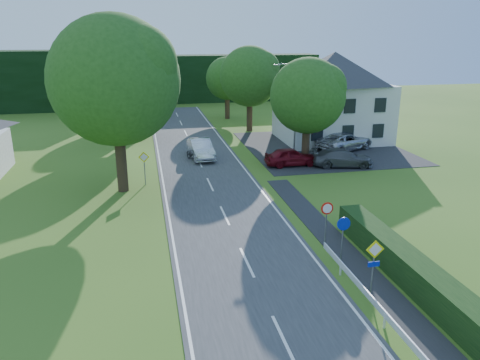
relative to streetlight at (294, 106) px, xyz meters
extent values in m
cube|color=#37383A|center=(-8.06, -10.00, -4.44)|extent=(7.00, 80.00, 0.04)
cube|color=#252528|center=(3.94, 3.00, -4.44)|extent=(14.00, 16.00, 0.04)
cube|color=white|center=(-11.31, -10.00, -4.42)|extent=(0.12, 80.00, 0.01)
cube|color=white|center=(-4.81, -10.00, -4.42)|extent=(0.12, 80.00, 0.01)
cube|color=black|center=(-0.06, 36.00, -0.96)|extent=(30.00, 5.00, 7.00)
cube|color=silver|center=(5.94, 6.00, -1.66)|extent=(10.00, 8.00, 5.60)
pyramid|color=#29282E|center=(5.94, 6.00, 2.64)|extent=(10.60, 8.40, 3.00)
cylinder|color=slate|center=(0.14, 0.00, -0.46)|extent=(0.16, 0.16, 8.00)
cylinder|color=slate|center=(-0.66, 0.00, 3.44)|extent=(1.70, 0.10, 0.10)
cube|color=slate|center=(-1.56, 0.00, 3.39)|extent=(0.50, 0.18, 0.12)
cylinder|color=slate|center=(-3.76, -22.00, -3.26)|extent=(0.07, 0.07, 2.40)
cube|color=#FFF10D|center=(-3.76, -22.03, -2.26)|extent=(0.78, 0.04, 0.78)
cube|color=white|center=(-3.76, -22.03, -2.26)|extent=(0.57, 0.05, 0.57)
cube|color=#0B25B3|center=(-3.76, -22.03, -2.91)|extent=(0.50, 0.04, 0.22)
cylinder|color=slate|center=(-3.76, -19.00, -3.36)|extent=(0.07, 0.07, 2.20)
cylinder|color=#0B25B3|center=(-3.76, -19.03, -2.41)|extent=(0.64, 0.04, 0.64)
cylinder|color=slate|center=(-3.76, -17.00, -3.36)|extent=(0.07, 0.07, 2.20)
cylinder|color=red|center=(-3.76, -17.03, -2.41)|extent=(0.64, 0.04, 0.64)
cylinder|color=white|center=(-3.76, -17.05, -2.41)|extent=(0.48, 0.04, 0.48)
cylinder|color=slate|center=(-12.56, -5.00, -3.36)|extent=(0.07, 0.07, 2.20)
cube|color=#FFF10D|center=(-12.56, -5.03, -2.41)|extent=(0.78, 0.04, 0.78)
cube|color=white|center=(-12.56, -5.03, -2.41)|extent=(0.57, 0.05, 0.57)
imported|color=silver|center=(-7.76, 1.48, -3.62)|extent=(2.02, 5.01, 1.62)
imported|color=black|center=(-8.61, 0.81, -3.89)|extent=(1.29, 2.13, 1.06)
imported|color=maroon|center=(-0.90, -2.40, -3.70)|extent=(4.25, 1.72, 1.44)
imported|color=#4D4D52|center=(3.06, -3.50, -3.72)|extent=(5.14, 2.93, 1.40)
imported|color=silver|center=(5.56, 1.69, -3.63)|extent=(6.27, 4.75, 1.58)
imported|color=#AB110D|center=(1.88, 2.01, -3.41)|extent=(2.59, 2.62, 2.03)
camera|label=1|loc=(-12.44, -37.38, 5.97)|focal=35.00mm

